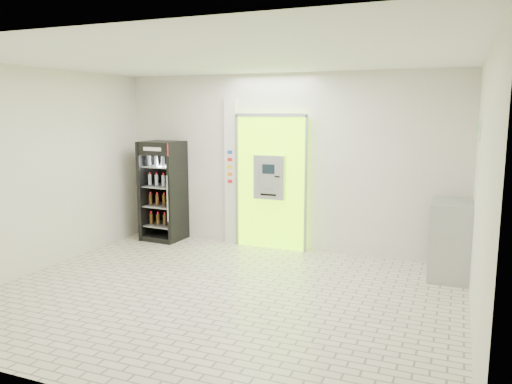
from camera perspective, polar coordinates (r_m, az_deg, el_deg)
The scene contains 7 objects.
ground at distance 6.65m, azimuth -4.03°, elevation -11.67°, with size 6.00×6.00×0.00m, color beige.
room_shell at distance 6.23m, azimuth -4.22°, elevation 4.35°, with size 6.00×6.00×6.00m.
atm_assembly at distance 8.59m, azimuth 1.78°, elevation 1.24°, with size 1.30×0.24×2.33m.
pillar at distance 8.91m, azimuth -2.84°, elevation 2.35°, with size 0.22×0.11×2.60m.
beverage_cooler at distance 9.35m, azimuth -10.52°, elevation -0.09°, with size 0.72×0.67×1.82m.
steel_cabinet at distance 7.68m, azimuth 21.24°, elevation -5.08°, with size 0.58×0.84×1.11m.
exit_sign at distance 6.97m, azimuth 24.18°, elevation 6.40°, with size 0.02×0.22×0.26m.
Camera 1 is at (2.76, -5.56, 2.38)m, focal length 35.00 mm.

